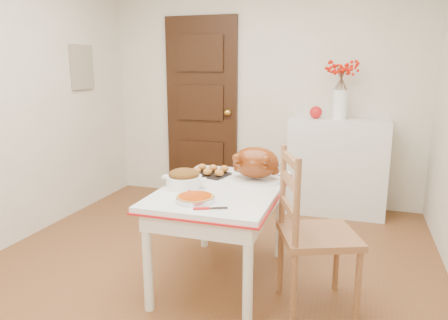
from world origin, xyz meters
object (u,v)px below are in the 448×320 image
(kitchen_table, at_px, (222,234))
(chair_oak, at_px, (319,232))
(sideboard, at_px, (337,167))
(turkey_platter, at_px, (256,164))
(pumpkin_pie, at_px, (195,197))

(kitchen_table, xyz_separation_m, chair_oak, (0.68, -0.14, 0.16))
(sideboard, xyz_separation_m, turkey_platter, (-0.51, -1.51, 0.33))
(kitchen_table, height_order, chair_oak, chair_oak)
(turkey_platter, bearing_deg, pumpkin_pie, -98.55)
(sideboard, relative_size, chair_oak, 0.96)
(turkey_platter, relative_size, pumpkin_pie, 1.63)
(pumpkin_pie, bearing_deg, sideboard, 70.10)
(turkey_platter, xyz_separation_m, pumpkin_pie, (-0.25, -0.57, -0.10))
(chair_oak, relative_size, pumpkin_pie, 4.26)
(chair_oak, height_order, turkey_platter, chair_oak)
(sideboard, relative_size, turkey_platter, 2.52)
(chair_oak, bearing_deg, kitchen_table, 56.88)
(chair_oak, relative_size, turkey_platter, 2.62)
(kitchen_table, height_order, pumpkin_pie, pumpkin_pie)
(turkey_platter, bearing_deg, kitchen_table, -115.02)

